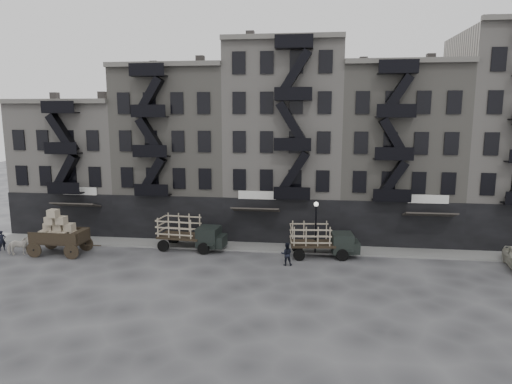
# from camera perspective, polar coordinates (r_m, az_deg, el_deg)

# --- Properties ---
(ground) EXTENTS (140.00, 140.00, 0.00)m
(ground) POSITION_cam_1_polar(r_m,az_deg,el_deg) (34.85, 2.38, -8.86)
(ground) COLOR #38383A
(ground) RESTS_ON ground
(sidewalk) EXTENTS (55.00, 2.50, 0.15)m
(sidewalk) POSITION_cam_1_polar(r_m,az_deg,el_deg) (38.39, 2.88, -6.98)
(sidewalk) COLOR slate
(sidewalk) RESTS_ON ground
(building_west) EXTENTS (10.00, 11.35, 13.20)m
(building_west) POSITION_cam_1_polar(r_m,az_deg,el_deg) (48.72, -20.61, 3.12)
(building_west) COLOR #9B968F
(building_west) RESTS_ON ground
(building_midwest) EXTENTS (10.00, 11.35, 16.20)m
(building_midwest) POSITION_cam_1_polar(r_m,az_deg,el_deg) (44.76, -9.31, 5.01)
(building_midwest) COLOR slate
(building_midwest) RESTS_ON ground
(building_center) EXTENTS (10.00, 11.35, 18.20)m
(building_center) POSITION_cam_1_polar(r_m,az_deg,el_deg) (42.89, 3.64, 6.25)
(building_center) COLOR #9B968F
(building_center) RESTS_ON ground
(building_mideast) EXTENTS (10.00, 11.35, 16.20)m
(building_mideast) POSITION_cam_1_polar(r_m,az_deg,el_deg) (43.46, 16.93, 4.57)
(building_mideast) COLOR slate
(building_mideast) RESTS_ON ground
(lamp_post) EXTENTS (0.36, 0.36, 4.28)m
(lamp_post) POSITION_cam_1_polar(r_m,az_deg,el_deg) (36.47, 7.49, -3.54)
(lamp_post) COLOR black
(lamp_post) RESTS_ON ground
(horse) EXTENTS (1.95, 1.37, 1.50)m
(horse) POSITION_cam_1_polar(r_m,az_deg,el_deg) (41.07, -27.56, -6.00)
(horse) COLOR #BCB6AC
(horse) RESTS_ON ground
(wagon) EXTENTS (4.39, 2.41, 3.69)m
(wagon) POSITION_cam_1_polar(r_m,az_deg,el_deg) (39.66, -23.54, -4.21)
(wagon) COLOR black
(wagon) RESTS_ON ground
(stake_truck_west) EXTENTS (5.73, 2.77, 2.79)m
(stake_truck_west) POSITION_cam_1_polar(r_m,az_deg,el_deg) (38.12, -8.27, -4.82)
(stake_truck_west) COLOR black
(stake_truck_west) RESTS_ON ground
(stake_truck_east) EXTENTS (5.49, 2.68, 2.67)m
(stake_truck_east) POSITION_cam_1_polar(r_m,az_deg,el_deg) (36.22, 8.27, -5.72)
(stake_truck_east) COLOR black
(stake_truck_east) RESTS_ON ground
(pedestrian_west) EXTENTS (0.71, 0.72, 1.67)m
(pedestrian_west) POSITION_cam_1_polar(r_m,az_deg,el_deg) (43.04, -29.17, -5.33)
(pedestrian_west) COLOR black
(pedestrian_west) RESTS_ON ground
(pedestrian_mid) EXTENTS (0.88, 0.71, 1.74)m
(pedestrian_mid) POSITION_cam_1_polar(r_m,az_deg,el_deg) (34.16, 3.85, -7.73)
(pedestrian_mid) COLOR black
(pedestrian_mid) RESTS_ON ground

